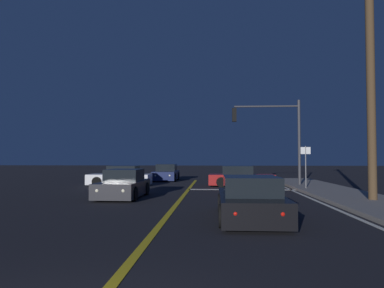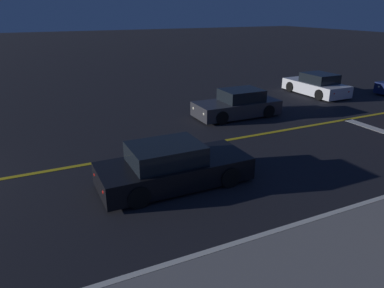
% 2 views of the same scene
% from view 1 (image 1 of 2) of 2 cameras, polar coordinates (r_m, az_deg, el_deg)
% --- Properties ---
extents(lane_line_center, '(0.20, 33.84, 0.01)m').
position_cam_1_polar(lane_line_center, '(13.29, -3.19, -10.38)').
color(lane_line_center, gold).
rests_on(lane_line_center, ground).
extents(lane_line_edge_right, '(0.16, 33.84, 0.01)m').
position_cam_1_polar(lane_line_edge_right, '(13.94, 22.58, -9.83)').
color(lane_line_edge_right, silver).
rests_on(lane_line_edge_right, ground).
extents(stop_bar, '(6.26, 0.50, 0.01)m').
position_cam_1_polar(stop_bar, '(21.66, 7.81, -7.15)').
color(stop_bar, silver).
rests_on(stop_bar, ground).
extents(car_mid_block_black, '(1.99, 4.65, 1.34)m').
position_cam_1_polar(car_mid_block_black, '(11.38, 9.21, -8.82)').
color(car_mid_block_black, black).
rests_on(car_mid_block_black, ground).
extents(car_following_oncoming_navy, '(1.91, 4.59, 1.34)m').
position_cam_1_polar(car_following_oncoming_navy, '(30.03, -4.08, -4.65)').
color(car_following_oncoming_navy, navy).
rests_on(car_following_oncoming_navy, ground).
extents(car_far_approaching_white, '(4.19, 1.99, 1.34)m').
position_cam_1_polar(car_far_approaching_white, '(24.88, -11.22, -5.14)').
color(car_far_approaching_white, silver).
rests_on(car_far_approaching_white, ground).
extents(car_lead_oncoming_red, '(4.36, 1.99, 1.34)m').
position_cam_1_polar(car_lead_oncoming_red, '(24.19, 7.67, -5.25)').
color(car_lead_oncoming_red, maroon).
rests_on(car_lead_oncoming_red, ground).
extents(car_distant_tail_charcoal, '(1.93, 4.28, 1.34)m').
position_cam_1_polar(car_distant_tail_charcoal, '(17.60, -10.79, -6.42)').
color(car_distant_tail_charcoal, '#2D2D33').
rests_on(car_distant_tail_charcoal, ground).
extents(traffic_signal_near_right, '(4.43, 0.28, 5.66)m').
position_cam_1_polar(traffic_signal_near_right, '(24.21, 12.85, 2.43)').
color(traffic_signal_near_right, '#38383D').
rests_on(traffic_signal_near_right, ground).
extents(utility_pole_right, '(1.75, 0.35, 10.59)m').
position_cam_1_polar(utility_pole_right, '(17.30, 26.39, 9.86)').
color(utility_pole_right, '#4C3823').
rests_on(utility_pole_right, ground).
extents(street_sign_corner, '(0.56, 0.06, 2.55)m').
position_cam_1_polar(street_sign_corner, '(21.65, 17.53, -2.56)').
color(street_sign_corner, slate).
rests_on(street_sign_corner, ground).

